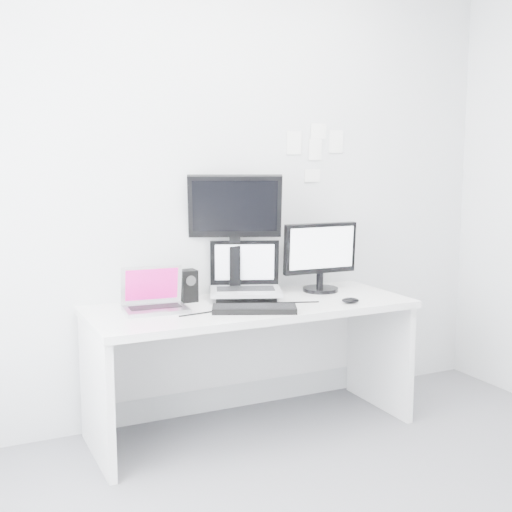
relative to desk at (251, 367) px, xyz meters
name	(u,v)px	position (x,y,z in m)	size (l,w,h in m)	color
back_wall	(226,189)	(0.00, 0.35, 0.99)	(3.60, 3.60, 0.00)	silver
desk	(251,367)	(0.00, 0.00, 0.00)	(1.80, 0.70, 0.73)	silver
macbook	(155,289)	(-0.53, 0.05, 0.49)	(0.33, 0.25, 0.25)	#ACACB1
speaker	(188,286)	(-0.29, 0.21, 0.46)	(0.09, 0.09, 0.18)	black
dell_laptop	(246,270)	(0.03, 0.13, 0.53)	(0.40, 0.31, 0.34)	#A2A4AA
rear_monitor	(235,234)	(0.01, 0.24, 0.73)	(0.54, 0.19, 0.73)	black
samsung_monitor	(321,256)	(0.53, 0.14, 0.58)	(0.47, 0.21, 0.43)	black
keyboard	(254,309)	(-0.06, -0.18, 0.38)	(0.44, 0.16, 0.03)	black
mouse	(350,300)	(0.51, -0.22, 0.38)	(0.10, 0.06, 0.03)	black
wall_note_0	(294,143)	(0.45, 0.34, 1.26)	(0.10, 0.00, 0.14)	white
wall_note_1	(315,150)	(0.60, 0.34, 1.22)	(0.09, 0.00, 0.13)	white
wall_note_2	(336,142)	(0.75, 0.34, 1.26)	(0.10, 0.00, 0.14)	white
wall_note_3	(312,176)	(0.58, 0.34, 1.05)	(0.11, 0.00, 0.08)	white
wall_note_4	(319,131)	(0.62, 0.34, 1.33)	(0.11, 0.00, 0.09)	white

